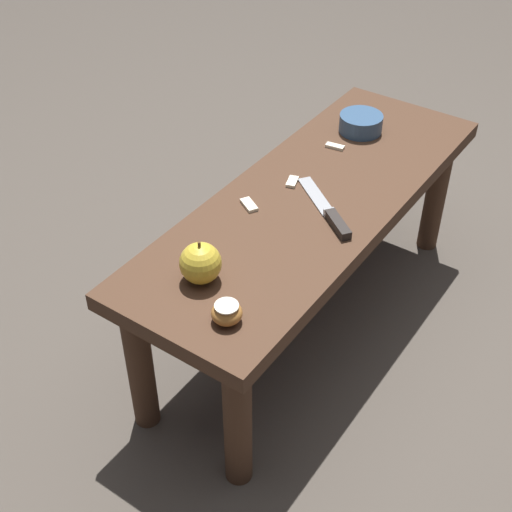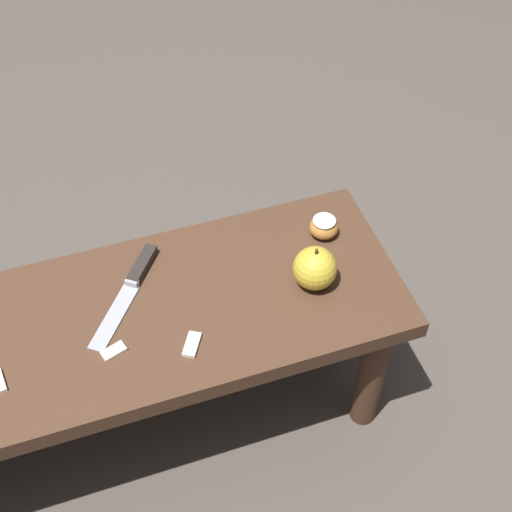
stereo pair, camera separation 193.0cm
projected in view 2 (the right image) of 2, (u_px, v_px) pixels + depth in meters
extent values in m
plane|color=#4C443D|center=(140.00, 426.00, 1.63)|extent=(8.00, 8.00, 0.00)
cube|color=#472D1E|center=(115.00, 328.00, 1.34)|extent=(1.11, 0.39, 0.04)
cylinder|color=#472D1E|center=(323.00, 280.00, 1.68)|extent=(0.06, 0.06, 0.37)
cylinder|color=#472D1E|center=(370.00, 372.00, 1.52)|extent=(0.06, 0.06, 0.37)
cube|color=#9EA0A5|center=(113.00, 317.00, 1.33)|extent=(0.12, 0.15, 0.00)
cube|color=#9EA0A5|center=(130.00, 284.00, 1.37)|extent=(0.03, 0.02, 0.02)
cube|color=#282321|center=(140.00, 265.00, 1.40)|extent=(0.08, 0.09, 0.02)
sphere|color=gold|center=(313.00, 269.00, 1.35)|extent=(0.09, 0.09, 0.09)
cylinder|color=#4C3319|center=(314.00, 253.00, 1.32)|extent=(0.01, 0.01, 0.02)
ellipsoid|color=#B27233|center=(322.00, 228.00, 1.46)|extent=(0.06, 0.06, 0.04)
cylinder|color=silver|center=(323.00, 221.00, 1.44)|extent=(0.05, 0.05, 0.00)
cube|color=silver|center=(111.00, 352.00, 1.28)|extent=(0.05, 0.04, 0.01)
cube|color=silver|center=(190.00, 345.00, 1.29)|extent=(0.05, 0.06, 0.01)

